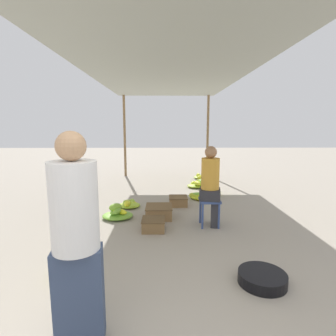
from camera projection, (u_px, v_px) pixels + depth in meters
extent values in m
cylinder|color=olive|center=(125.00, 136.00, 8.86)|extent=(0.08, 0.08, 2.72)
cylinder|color=olive|center=(208.00, 136.00, 8.90)|extent=(0.08, 0.08, 2.72)
cube|color=#9EA399|center=(168.00, 70.00, 4.97)|extent=(3.22, 7.88, 0.04)
cube|color=#384766|center=(79.00, 295.00, 2.04)|extent=(0.39, 0.25, 0.77)
cylinder|color=white|center=(74.00, 206.00, 1.92)|extent=(0.40, 0.40, 0.67)
sphere|color=tan|center=(71.00, 146.00, 1.86)|extent=(0.22, 0.22, 0.22)
cube|color=#384C84|center=(210.00, 200.00, 4.43)|extent=(0.34, 0.34, 0.04)
cylinder|color=#384C84|center=(202.00, 216.00, 4.33)|extent=(0.04, 0.04, 0.43)
cylinder|color=#384C84|center=(219.00, 216.00, 4.33)|extent=(0.04, 0.04, 0.43)
cylinder|color=#384C84|center=(200.00, 211.00, 4.60)|extent=(0.04, 0.04, 0.43)
cylinder|color=#384C84|center=(216.00, 211.00, 4.60)|extent=(0.04, 0.04, 0.43)
cube|color=#2D2D33|center=(215.00, 212.00, 4.48)|extent=(0.19, 0.33, 0.47)
cube|color=#2D2D33|center=(210.00, 194.00, 4.41)|extent=(0.39, 0.39, 0.18)
cylinder|color=gold|center=(210.00, 174.00, 4.35)|extent=(0.35, 0.35, 0.52)
sphere|color=#9E704C|center=(211.00, 152.00, 4.30)|extent=(0.20, 0.20, 0.20)
cylinder|color=black|center=(262.00, 278.00, 2.83)|extent=(0.52, 0.52, 0.12)
ellipsoid|color=#97C131|center=(65.00, 262.00, 3.07)|extent=(0.25, 0.24, 0.11)
ellipsoid|color=#C8D428|center=(59.00, 272.00, 2.87)|extent=(0.25, 0.24, 0.09)
ellipsoid|color=yellow|center=(68.00, 270.00, 2.94)|extent=(0.28, 0.21, 0.10)
ellipsoid|color=#B8CE2B|center=(80.00, 263.00, 3.08)|extent=(0.26, 0.25, 0.14)
ellipsoid|color=yellow|center=(73.00, 265.00, 3.08)|extent=(0.31, 0.17, 0.13)
ellipsoid|color=#A6C72E|center=(68.00, 271.00, 2.98)|extent=(0.36, 0.31, 0.10)
ellipsoid|color=#77B437|center=(117.00, 211.00, 4.74)|extent=(0.17, 0.28, 0.10)
ellipsoid|color=#81B835|center=(115.00, 207.00, 4.83)|extent=(0.29, 0.27, 0.15)
ellipsoid|color=#B9CE2B|center=(117.00, 211.00, 4.84)|extent=(0.20, 0.28, 0.12)
ellipsoid|color=yellow|center=(121.00, 212.00, 4.81)|extent=(0.28, 0.26, 0.10)
ellipsoid|color=#79B536|center=(116.00, 212.00, 4.82)|extent=(0.28, 0.32, 0.10)
ellipsoid|color=#76B437|center=(118.00, 216.00, 4.86)|extent=(0.56, 0.49, 0.10)
ellipsoid|color=#9CC330|center=(129.00, 202.00, 5.60)|extent=(0.24, 0.13, 0.12)
ellipsoid|color=#96C031|center=(132.00, 202.00, 5.65)|extent=(0.17, 0.32, 0.13)
ellipsoid|color=yellow|center=(127.00, 204.00, 5.41)|extent=(0.15, 0.31, 0.11)
ellipsoid|color=#BED02A|center=(132.00, 203.00, 5.60)|extent=(0.30, 0.29, 0.09)
ellipsoid|color=#ABC92E|center=(131.00, 204.00, 5.53)|extent=(0.21, 0.25, 0.10)
ellipsoid|color=#87BA34|center=(129.00, 203.00, 5.68)|extent=(0.29, 0.31, 0.10)
ellipsoid|color=#9EC330|center=(129.00, 205.00, 5.49)|extent=(0.45, 0.40, 0.10)
ellipsoid|color=#BED02A|center=(193.00, 184.00, 7.45)|extent=(0.19, 0.25, 0.14)
ellipsoid|color=#B4CC2C|center=(205.00, 185.00, 7.28)|extent=(0.18, 0.30, 0.15)
ellipsoid|color=#83B935|center=(203.00, 186.00, 7.18)|extent=(0.30, 0.31, 0.11)
ellipsoid|color=#BFD12A|center=(200.00, 181.00, 7.33)|extent=(0.28, 0.21, 0.11)
ellipsoid|color=#C8D428|center=(198.00, 183.00, 7.17)|extent=(0.25, 0.32, 0.11)
ellipsoid|color=#81B835|center=(201.00, 182.00, 7.29)|extent=(0.14, 0.26, 0.14)
ellipsoid|color=#C5D329|center=(201.00, 184.00, 7.48)|extent=(0.26, 0.25, 0.15)
ellipsoid|color=#A1C52F|center=(197.00, 186.00, 7.32)|extent=(0.55, 0.48, 0.10)
ellipsoid|color=yellow|center=(213.00, 191.00, 6.42)|extent=(0.29, 0.29, 0.14)
ellipsoid|color=#91BE32|center=(216.00, 188.00, 6.60)|extent=(0.17, 0.27, 0.14)
ellipsoid|color=#73B237|center=(209.00, 188.00, 6.65)|extent=(0.28, 0.16, 0.14)
ellipsoid|color=#B9CE2B|center=(213.00, 190.00, 6.55)|extent=(0.31, 0.34, 0.14)
ellipsoid|color=yellow|center=(211.00, 192.00, 6.57)|extent=(0.46, 0.40, 0.10)
ellipsoid|color=#C5D329|center=(202.00, 195.00, 6.10)|extent=(0.30, 0.25, 0.10)
ellipsoid|color=#A4C62F|center=(202.00, 196.00, 6.22)|extent=(0.17, 0.28, 0.11)
ellipsoid|color=#BBCF2B|center=(194.00, 196.00, 6.13)|extent=(0.28, 0.32, 0.15)
ellipsoid|color=#76B437|center=(200.00, 196.00, 6.14)|extent=(0.28, 0.25, 0.10)
ellipsoid|color=#7BB536|center=(199.00, 194.00, 6.09)|extent=(0.36, 0.24, 0.10)
ellipsoid|color=yellow|center=(202.00, 199.00, 6.00)|extent=(0.31, 0.23, 0.10)
ellipsoid|color=#80B735|center=(202.00, 197.00, 6.03)|extent=(0.15, 0.25, 0.10)
ellipsoid|color=#C0D12A|center=(199.00, 197.00, 6.10)|extent=(0.36, 0.31, 0.10)
ellipsoid|color=#CED727|center=(200.00, 177.00, 8.31)|extent=(0.28, 0.28, 0.11)
ellipsoid|color=#7BB536|center=(204.00, 175.00, 8.67)|extent=(0.24, 0.11, 0.14)
ellipsoid|color=#C5D329|center=(198.00, 175.00, 8.52)|extent=(0.16, 0.24, 0.15)
ellipsoid|color=#A6C72E|center=(203.00, 173.00, 8.59)|extent=(0.14, 0.28, 0.14)
ellipsoid|color=#BFD12A|center=(204.00, 173.00, 8.54)|extent=(0.26, 0.29, 0.13)
ellipsoid|color=#95C031|center=(203.00, 177.00, 8.54)|extent=(0.59, 0.52, 0.10)
cube|color=olive|center=(178.00, 201.00, 5.65)|extent=(0.38, 0.38, 0.17)
cube|color=brown|center=(178.00, 197.00, 5.63)|extent=(0.39, 0.39, 0.02)
cube|color=brown|center=(153.00, 225.00, 4.29)|extent=(0.36, 0.36, 0.17)
cube|color=brown|center=(153.00, 219.00, 4.27)|extent=(0.38, 0.38, 0.02)
cube|color=olive|center=(159.00, 212.00, 4.88)|extent=(0.47, 0.47, 0.20)
cube|color=brown|center=(159.00, 207.00, 4.87)|extent=(0.49, 0.49, 0.02)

